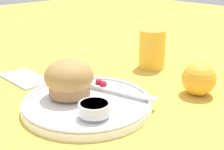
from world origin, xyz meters
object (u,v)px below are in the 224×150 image
butter_knife (114,90)px  orange_fruit (199,79)px  juice_glass (152,49)px  muffin (69,79)px

butter_knife → orange_fruit: orange_fruit is taller
orange_fruit → juice_glass: size_ratio=0.70×
orange_fruit → juice_glass: (-0.18, 0.07, 0.01)m
muffin → butter_knife: muffin is taller
muffin → butter_knife: bearing=57.0°
butter_knife → orange_fruit: bearing=40.2°
butter_knife → orange_fruit: (0.10, 0.15, 0.01)m
orange_fruit → juice_glass: 0.19m
butter_knife → juice_glass: juice_glass is taller
muffin → juice_glass: 0.29m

